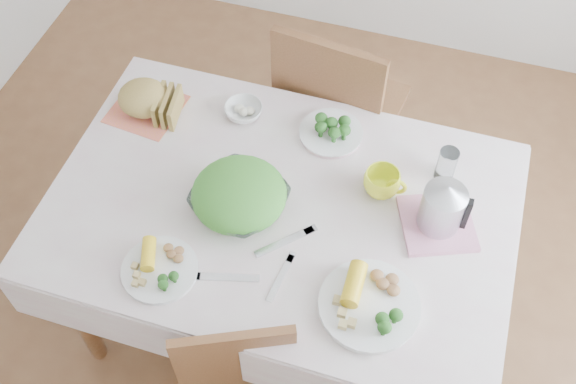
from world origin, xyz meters
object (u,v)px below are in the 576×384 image
(dinner_plate_right, at_px, (369,306))
(yellow_mug, at_px, (382,183))
(chair_far, at_px, (342,112))
(salad_bowl, at_px, (240,200))
(dining_table, at_px, (281,265))
(dinner_plate_left, at_px, (160,270))
(electric_kettle, at_px, (444,203))

(dinner_plate_right, bearing_deg, yellow_mug, 98.17)
(chair_far, bearing_deg, yellow_mug, 121.66)
(salad_bowl, relative_size, dinner_plate_right, 0.95)
(dining_table, height_order, yellow_mug, yellow_mug)
(dinner_plate_right, bearing_deg, dinner_plate_left, -173.60)
(salad_bowl, height_order, dinner_plate_left, salad_bowl)
(dinner_plate_left, xyz_separation_m, electric_kettle, (0.77, 0.41, 0.11))
(chair_far, height_order, electric_kettle, electric_kettle)
(electric_kettle, bearing_deg, chair_far, 112.44)
(dinner_plate_right, xyz_separation_m, yellow_mug, (-0.06, 0.42, 0.04))
(salad_bowl, bearing_deg, chair_far, 78.33)
(dinner_plate_left, xyz_separation_m, dinner_plate_right, (0.63, 0.07, 0.00))
(dinner_plate_left, bearing_deg, dinner_plate_right, 6.40)
(yellow_mug, bearing_deg, dining_table, -152.87)
(salad_bowl, relative_size, dinner_plate_left, 1.23)
(dinner_plate_left, relative_size, dinner_plate_right, 0.78)
(chair_far, distance_m, electric_kettle, 0.90)
(salad_bowl, height_order, electric_kettle, electric_kettle)
(chair_far, xyz_separation_m, electric_kettle, (0.46, -0.65, 0.42))
(yellow_mug, height_order, electric_kettle, electric_kettle)
(salad_bowl, height_order, dinner_plate_right, salad_bowl)
(electric_kettle, bearing_deg, dinner_plate_left, -164.38)
(salad_bowl, xyz_separation_m, dinner_plate_right, (0.48, -0.23, -0.02))
(dining_table, xyz_separation_m, dinner_plate_right, (0.36, -0.27, 0.40))
(salad_bowl, distance_m, yellow_mug, 0.46)
(dining_table, xyz_separation_m, chair_far, (0.04, 0.73, 0.09))
(dining_table, xyz_separation_m, dinner_plate_left, (-0.27, -0.34, 0.40))
(dining_table, bearing_deg, dinner_plate_right, -36.95)
(salad_bowl, xyz_separation_m, electric_kettle, (0.62, 0.12, 0.09))
(yellow_mug, relative_size, electric_kettle, 0.64)
(dining_table, bearing_deg, chair_far, 87.23)
(dinner_plate_left, xyz_separation_m, yellow_mug, (0.57, 0.49, 0.04))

